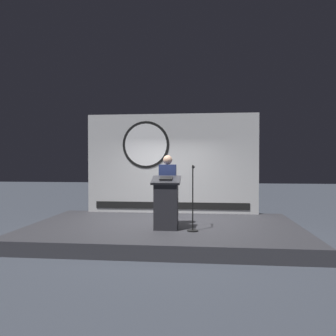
# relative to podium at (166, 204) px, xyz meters

# --- Properties ---
(ground_plane) EXTENTS (40.00, 40.00, 0.00)m
(ground_plane) POSITION_rel_podium_xyz_m (-0.10, 0.53, -0.88)
(ground_plane) COLOR #383D47
(stage_platform) EXTENTS (6.40, 4.00, 0.30)m
(stage_platform) POSITION_rel_podium_xyz_m (-0.10, 0.53, -0.73)
(stage_platform) COLOR #333338
(stage_platform) RESTS_ON ground
(banner_display) EXTENTS (5.02, 0.12, 2.91)m
(banner_display) POSITION_rel_podium_xyz_m (-0.13, 2.38, 0.88)
(banner_display) COLOR silver
(banner_display) RESTS_ON stage_platform
(podium) EXTENTS (0.64, 0.49, 1.19)m
(podium) POSITION_rel_podium_xyz_m (0.00, 0.00, 0.00)
(podium) COLOR #26262B
(podium) RESTS_ON stage_platform
(speaker_person) EXTENTS (0.40, 0.26, 1.66)m
(speaker_person) POSITION_rel_podium_xyz_m (-0.02, 0.48, 0.27)
(speaker_person) COLOR black
(speaker_person) RESTS_ON stage_platform
(microphone_stand) EXTENTS (0.24, 0.53, 1.44)m
(microphone_stand) POSITION_rel_podium_xyz_m (0.60, -0.10, -0.07)
(microphone_stand) COLOR black
(microphone_stand) RESTS_ON stage_platform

